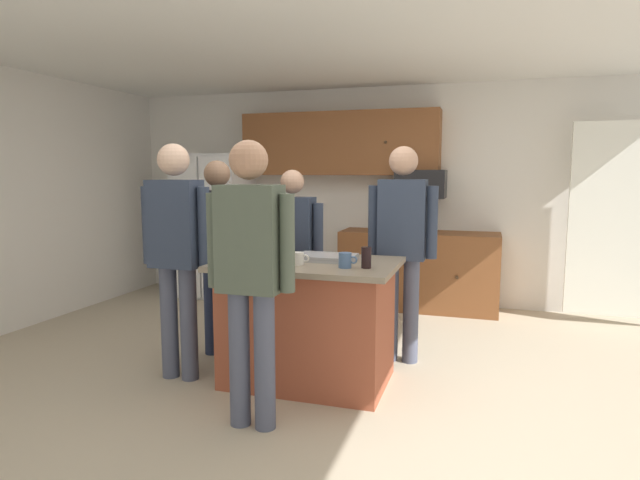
# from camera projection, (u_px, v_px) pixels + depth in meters

# --- Properties ---
(floor) EXTENTS (7.04, 7.04, 0.00)m
(floor) POSITION_uv_depth(u_px,v_px,m) (299.00, 380.00, 4.09)
(floor) COLOR #B7A88E
(floor) RESTS_ON ground
(ceiling) EXTENTS (7.04, 7.04, 0.00)m
(ceiling) POSITION_uv_depth(u_px,v_px,m) (297.00, 28.00, 3.76)
(ceiling) COLOR white
(back_wall) EXTENTS (6.40, 0.10, 2.60)m
(back_wall) POSITION_uv_depth(u_px,v_px,m) (374.00, 195.00, 6.57)
(back_wall) COLOR white
(back_wall) RESTS_ON ground
(french_door_window_panel) EXTENTS (0.90, 0.06, 2.00)m
(french_door_window_panel) POSITION_uv_depth(u_px,v_px,m) (616.00, 220.00, 5.45)
(french_door_window_panel) COLOR white
(french_door_window_panel) RESTS_ON ground
(cabinet_run_upper) EXTENTS (2.40, 0.38, 0.75)m
(cabinet_run_upper) POSITION_uv_depth(u_px,v_px,m) (339.00, 144.00, 6.42)
(cabinet_run_upper) COLOR brown
(cabinet_run_lower) EXTENTS (1.80, 0.63, 0.90)m
(cabinet_run_lower) POSITION_uv_depth(u_px,v_px,m) (419.00, 270.00, 6.20)
(cabinet_run_lower) COLOR brown
(cabinet_run_lower) RESTS_ON ground
(refrigerator) EXTENTS (0.86, 0.76, 1.81)m
(refrigerator) POSITION_uv_depth(u_px,v_px,m) (214.00, 226.00, 6.82)
(refrigerator) COLOR white
(refrigerator) RESTS_ON ground
(microwave_over_range) EXTENTS (0.56, 0.40, 0.32)m
(microwave_over_range) POSITION_uv_depth(u_px,v_px,m) (421.00, 184.00, 6.09)
(microwave_over_range) COLOR black
(kitchen_island) EXTENTS (1.32, 0.90, 0.93)m
(kitchen_island) POSITION_uv_depth(u_px,v_px,m) (308.00, 321.00, 4.01)
(kitchen_island) COLOR #9E4C33
(kitchen_island) RESTS_ON ground
(person_guest_by_door) EXTENTS (0.57, 0.22, 1.61)m
(person_guest_by_door) POSITION_uv_depth(u_px,v_px,m) (293.00, 247.00, 4.77)
(person_guest_by_door) COLOR #4C5166
(person_guest_by_door) RESTS_ON ground
(person_elder_center) EXTENTS (0.57, 0.22, 1.68)m
(person_elder_center) POSITION_uv_depth(u_px,v_px,m) (219.00, 244.00, 4.54)
(person_elder_center) COLOR #232D4C
(person_elder_center) RESTS_ON ground
(person_host_foreground) EXTENTS (0.57, 0.24, 1.79)m
(person_host_foreground) POSITION_uv_depth(u_px,v_px,m) (402.00, 238.00, 4.37)
(person_host_foreground) COLOR #4C5166
(person_host_foreground) RESTS_ON ground
(person_guest_left) EXTENTS (0.57, 0.24, 1.80)m
(person_guest_left) POSITION_uv_depth(u_px,v_px,m) (176.00, 244.00, 4.00)
(person_guest_left) COLOR #4C5166
(person_guest_left) RESTS_ON ground
(person_guest_right) EXTENTS (0.57, 0.23, 1.77)m
(person_guest_right) POSITION_uv_depth(u_px,v_px,m) (250.00, 264.00, 3.22)
(person_guest_right) COLOR #4C5166
(person_guest_right) RESTS_ON ground
(mug_ceramic_white) EXTENTS (0.13, 0.09, 0.11)m
(mug_ceramic_white) POSITION_uv_depth(u_px,v_px,m) (345.00, 260.00, 3.69)
(mug_ceramic_white) COLOR #4C6B99
(mug_ceramic_white) RESTS_ON kitchen_island
(glass_short_whisky) EXTENTS (0.07, 0.07, 0.12)m
(glass_short_whisky) POSITION_uv_depth(u_px,v_px,m) (275.00, 248.00, 4.23)
(glass_short_whisky) COLOR black
(glass_short_whisky) RESTS_ON kitchen_island
(tumbler_amber) EXTENTS (0.07, 0.07, 0.15)m
(tumbler_amber) POSITION_uv_depth(u_px,v_px,m) (270.00, 251.00, 4.01)
(tumbler_amber) COLOR black
(tumbler_amber) RESTS_ON kitchen_island
(mug_blue_stoneware) EXTENTS (0.13, 0.08, 0.09)m
(mug_blue_stoneware) POSITION_uv_depth(u_px,v_px,m) (298.00, 258.00, 3.81)
(mug_blue_stoneware) COLOR white
(mug_blue_stoneware) RESTS_ON kitchen_island
(glass_stout_tall) EXTENTS (0.07, 0.07, 0.13)m
(glass_stout_tall) POSITION_uv_depth(u_px,v_px,m) (256.00, 250.00, 4.12)
(glass_stout_tall) COLOR black
(glass_stout_tall) RESTS_ON kitchen_island
(glass_pilsner) EXTENTS (0.07, 0.07, 0.15)m
(glass_pilsner) POSITION_uv_depth(u_px,v_px,m) (366.00, 258.00, 3.67)
(glass_pilsner) COLOR black
(glass_pilsner) RESTS_ON kitchen_island
(glass_dark_ale) EXTENTS (0.06, 0.06, 0.15)m
(glass_dark_ale) POSITION_uv_depth(u_px,v_px,m) (263.00, 253.00, 3.85)
(glass_dark_ale) COLOR black
(glass_dark_ale) RESTS_ON kitchen_island
(serving_tray) EXTENTS (0.44, 0.30, 0.04)m
(serving_tray) POSITION_uv_depth(u_px,v_px,m) (326.00, 257.00, 4.01)
(serving_tray) COLOR #B7B7BC
(serving_tray) RESTS_ON kitchen_island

